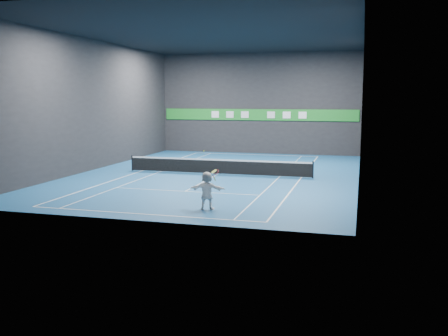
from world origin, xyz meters
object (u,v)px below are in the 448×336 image
(tennis_net, at_px, (218,166))
(player, at_px, (207,191))
(tennis_racket, at_px, (215,173))
(tennis_ball, at_px, (204,151))

(tennis_net, bearing_deg, player, -76.55)
(tennis_racket, bearing_deg, tennis_ball, 162.83)
(tennis_net, height_order, tennis_racket, tennis_racket)
(tennis_net, xyz_separation_m, tennis_racket, (2.83, -10.21, 1.14))
(player, xyz_separation_m, tennis_racket, (0.38, 0.05, 0.82))
(player, height_order, tennis_racket, tennis_racket)
(player, relative_size, tennis_net, 0.14)
(player, bearing_deg, tennis_net, -81.67)
(tennis_ball, height_order, tennis_racket, tennis_ball)
(player, height_order, tennis_net, player)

